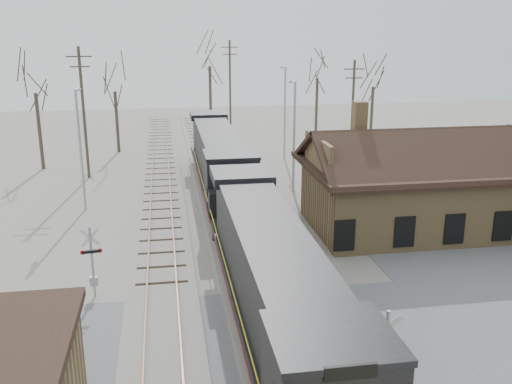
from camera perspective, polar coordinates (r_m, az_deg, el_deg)
ground at (r=24.12m, az=1.80°, el=-14.65°), size 140.00×140.00×0.00m
road at (r=24.11m, az=1.80°, el=-14.62°), size 60.00×9.00×0.03m
track_main at (r=37.60m, az=-2.59°, el=-2.86°), size 3.40×90.00×0.24m
track_siding at (r=37.38m, az=-9.46°, el=-3.19°), size 3.40×90.00×0.24m
depot at (r=37.42m, az=16.49°, el=0.13°), size 15.20×9.31×7.90m
locomotive_lead at (r=22.57m, az=2.05°, el=-9.65°), size 3.24×21.68×4.82m
locomotive_trailing at (r=43.17m, az=-3.66°, el=3.06°), size 3.24×21.68×4.56m
crossbuck_near at (r=19.85m, az=12.77°, el=-16.53°), size 1.01×0.51×3.74m
crossbuck_far at (r=27.97m, az=-16.05°, el=-6.89°), size 1.01×0.26×3.53m
streetlight_a at (r=40.77m, az=-17.17°, el=4.70°), size 0.25×2.04×8.35m
streetlight_b at (r=43.38m, az=3.80°, el=6.14°), size 0.25×2.04×8.47m
streetlight_c at (r=54.72m, az=2.87°, el=8.41°), size 0.25×2.04×8.73m
utility_pole_a at (r=49.28m, az=-16.86°, el=7.74°), size 2.00×0.24×10.82m
utility_pole_b at (r=68.14m, az=-2.61°, el=10.60°), size 2.00×0.24×10.80m
utility_pole_c at (r=54.37m, az=9.63°, el=8.17°), size 2.00×0.24×9.38m
tree_a at (r=53.57m, az=-21.31°, el=10.38°), size 4.51×4.51×11.06m
tree_b at (r=58.96m, az=-14.00°, el=10.70°), size 4.08×4.08×10.00m
tree_c at (r=66.31m, az=-4.68°, el=13.57°), size 5.32×5.32×13.03m
tree_d at (r=65.36m, az=6.19°, el=12.20°), size 4.48×4.48×10.98m
tree_e at (r=60.60m, az=11.69°, el=11.25°), size 4.24×4.24×10.39m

